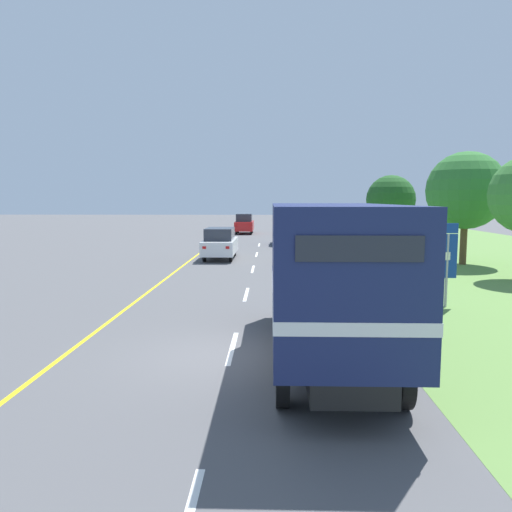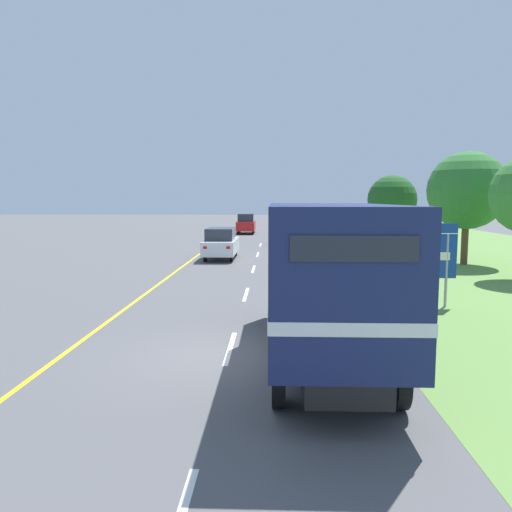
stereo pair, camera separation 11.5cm
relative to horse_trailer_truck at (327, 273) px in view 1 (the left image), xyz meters
The scene contains 16 objects.
ground_plane 2.84m from the horse_trailer_truck, behind, with size 200.00×200.00×0.00m, color #515154.
grass_shoulder 20.81m from the horse_trailer_truck, 55.93° to the left, with size 20.00×65.29×0.01m, color #608942.
edge_line_yellow 18.22m from the horse_trailer_truck, 108.65° to the left, with size 0.12×65.29×0.01m, color yellow.
centre_dash_near 2.96m from the horse_trailer_truck, 157.59° to the left, with size 0.12×2.60×0.01m, color white.
centre_dash_mid_a 7.98m from the horse_trailer_truck, 105.67° to the left, with size 0.12×2.60×0.01m, color white.
centre_dash_mid_b 14.34m from the horse_trailer_truck, 98.47° to the left, with size 0.12×2.60×0.01m, color white.
centre_dash_far 20.86m from the horse_trailer_truck, 95.78° to the left, with size 0.12×2.60×0.01m, color white.
centre_dash_farthest 27.41m from the horse_trailer_truck, 94.39° to the left, with size 0.12×2.60×0.01m, color white.
horse_trailer_truck is the anchor object (origin of this frame).
lead_car_white 18.84m from the horse_trailer_truck, 102.78° to the left, with size 1.80×4.56×1.81m.
lead_car_blue_ahead 27.84m from the horse_trailer_truck, 90.07° to the left, with size 1.80×4.06×1.95m.
lead_car_red_ahead 39.96m from the horse_trailer_truck, 95.58° to the left, with size 1.80×4.29×2.00m.
highway_sign 6.74m from the horse_trailer_truck, 55.77° to the left, with size 2.03×0.09×2.70m.
roadside_tree_mid 18.68m from the horse_trailer_truck, 60.89° to the left, with size 4.07×4.07×5.95m.
roadside_tree_far 23.44m from the horse_trailer_truck, 73.61° to the left, with size 3.16×3.16×5.02m.
delineator_post 3.84m from the horse_trailer_truck, 52.66° to the left, with size 0.08×0.08×0.95m.
Camera 1 is at (0.90, -10.72, 3.47)m, focal length 35.00 mm.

